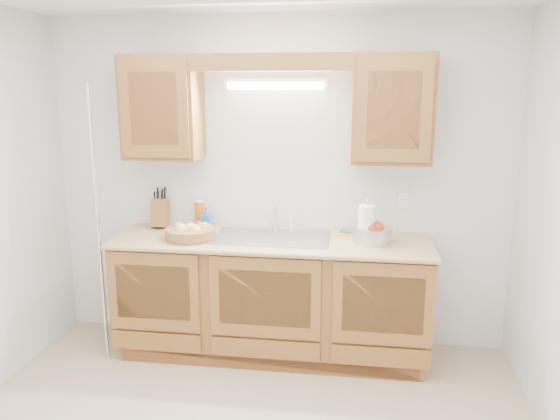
% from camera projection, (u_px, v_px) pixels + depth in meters
% --- Properties ---
extents(room, '(3.52, 3.50, 2.50)m').
position_uv_depth(room, '(234.00, 236.00, 2.73)').
color(room, tan).
rests_on(room, ground).
extents(base_cabinets, '(2.20, 0.60, 0.86)m').
position_uv_depth(base_cabinets, '(272.00, 297.00, 4.07)').
color(base_cabinets, brown).
rests_on(base_cabinets, ground).
extents(countertop, '(2.30, 0.63, 0.04)m').
position_uv_depth(countertop, '(271.00, 241.00, 3.96)').
color(countertop, tan).
rests_on(countertop, base_cabinets).
extents(upper_cabinet_left, '(0.55, 0.33, 0.75)m').
position_uv_depth(upper_cabinet_left, '(163.00, 108.00, 4.01)').
color(upper_cabinet_left, brown).
rests_on(upper_cabinet_left, room).
extents(upper_cabinet_right, '(0.55, 0.33, 0.75)m').
position_uv_depth(upper_cabinet_right, '(392.00, 109.00, 3.78)').
color(upper_cabinet_right, brown).
rests_on(upper_cabinet_right, room).
extents(valance, '(2.20, 0.05, 0.12)m').
position_uv_depth(valance, '(271.00, 62.00, 3.68)').
color(valance, brown).
rests_on(valance, room).
extents(fluorescent_fixture, '(0.76, 0.08, 0.08)m').
position_uv_depth(fluorescent_fixture, '(276.00, 84.00, 3.93)').
color(fluorescent_fixture, white).
rests_on(fluorescent_fixture, room).
extents(sink, '(0.84, 0.46, 0.36)m').
position_uv_depth(sink, '(272.00, 247.00, 3.99)').
color(sink, '#9E9EA3').
rests_on(sink, countertop).
extents(wire_shelf_pole, '(0.03, 0.03, 2.00)m').
position_uv_depth(wire_shelf_pole, '(98.00, 228.00, 3.86)').
color(wire_shelf_pole, silver).
rests_on(wire_shelf_pole, ground).
extents(outlet_plate, '(0.08, 0.01, 0.12)m').
position_uv_depth(outlet_plate, '(403.00, 200.00, 4.06)').
color(outlet_plate, white).
rests_on(outlet_plate, room).
extents(fruit_basket, '(0.37, 0.37, 0.11)m').
position_uv_depth(fruit_basket, '(191.00, 231.00, 3.96)').
color(fruit_basket, olive).
rests_on(fruit_basket, countertop).
extents(knife_block, '(0.12, 0.19, 0.32)m').
position_uv_depth(knife_block, '(160.00, 213.00, 4.26)').
color(knife_block, brown).
rests_on(knife_block, countertop).
extents(orange_canister, '(0.07, 0.07, 0.21)m').
position_uv_depth(orange_canister, '(200.00, 214.00, 4.26)').
color(orange_canister, '#D0590B').
rests_on(orange_canister, countertop).
extents(soap_bottle, '(0.09, 0.09, 0.17)m').
position_uv_depth(soap_bottle, '(206.00, 218.00, 4.21)').
color(soap_bottle, blue).
rests_on(soap_bottle, countertop).
extents(sponge, '(0.11, 0.09, 0.02)m').
position_uv_depth(sponge, '(347.00, 231.00, 4.12)').
color(sponge, '#CC333F').
rests_on(sponge, countertop).
extents(paper_towel, '(0.15, 0.15, 0.31)m').
position_uv_depth(paper_towel, '(367.00, 224.00, 3.85)').
color(paper_towel, silver).
rests_on(paper_towel, countertop).
extents(apple_bowl, '(0.33, 0.33, 0.15)m').
position_uv_depth(apple_bowl, '(372.00, 233.00, 3.86)').
color(apple_bowl, silver).
rests_on(apple_bowl, countertop).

